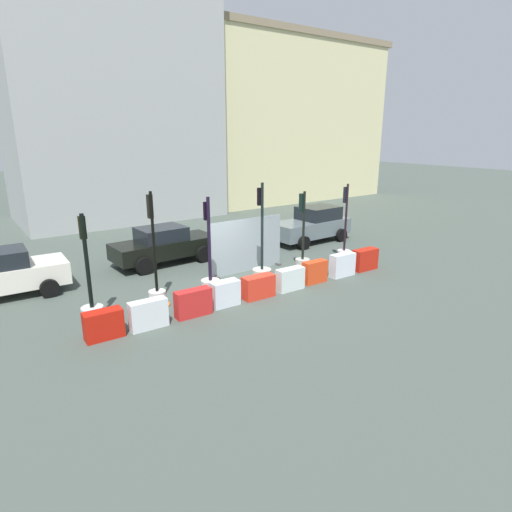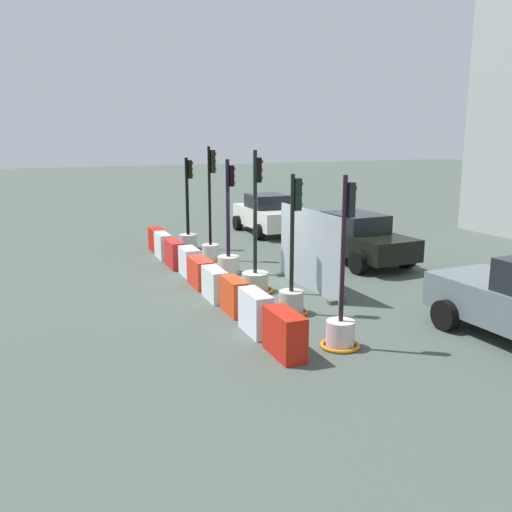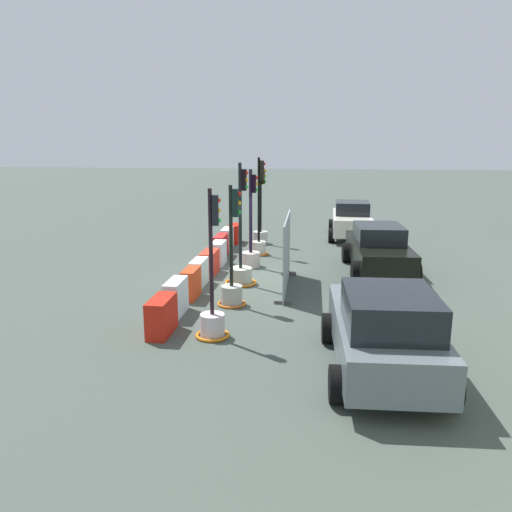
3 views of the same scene
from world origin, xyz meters
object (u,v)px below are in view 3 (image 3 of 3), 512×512
Objects in this scene: construction_barrier_0 at (234,234)px; construction_barrier_1 at (227,239)px; traffic_light_1 at (259,237)px; car_grey_saloon at (384,331)px; traffic_light_5 at (213,315)px; construction_barrier_4 at (209,263)px; construction_barrier_7 at (176,297)px; car_white_van at (352,220)px; construction_barrier_5 at (199,273)px; traffic_light_0 at (261,228)px; car_black_sedan at (379,249)px; construction_barrier_8 at (162,316)px; traffic_light_2 at (251,248)px; construction_barrier_2 at (221,246)px; construction_barrier_6 at (191,283)px; traffic_light_3 at (241,267)px; traffic_light_4 at (232,283)px; construction_barrier_3 at (218,253)px.

construction_barrier_1 is (1.26, -0.10, 0.02)m from construction_barrier_0.
traffic_light_1 reaches higher than car_grey_saloon.
construction_barrier_4 is at bearing -167.74° from traffic_light_5.
construction_barrier_7 is (9.33, -0.09, 0.05)m from construction_barrier_0.
car_white_van is at bearing 135.58° from traffic_light_1.
traffic_light_5 is 4.29m from construction_barrier_5.
car_black_sedan is (4.32, 4.49, 0.13)m from traffic_light_0.
construction_barrier_8 is at bearing -107.20° from car_grey_saloon.
construction_barrier_8 reaches higher than construction_barrier_0.
construction_barrier_7 is at bearing -14.32° from traffic_light_2.
traffic_light_2 is 1.93m from construction_barrier_2.
traffic_light_2 is 3.45× the size of construction_barrier_6.
car_grey_saloon is at bearing -1.57° from car_white_van.
traffic_light_0 is at bearing 134.22° from construction_barrier_1.
construction_barrier_5 is 0.25× the size of car_grey_saloon.
construction_barrier_1 is at bearing -179.77° from construction_barrier_8.
traffic_light_2 is 2.96× the size of construction_barrier_2.
construction_barrier_2 is 5.18m from construction_barrier_6.
traffic_light_0 is 6.29m from traffic_light_3.
car_white_van is at bearing 114.45° from traffic_light_0.
construction_barrier_4 is 1.07× the size of construction_barrier_5.
traffic_light_2 reaches higher than construction_barrier_2.
construction_barrier_7 is at bearing -11.15° from traffic_light_1.
traffic_light_3 is at bearing 164.04° from construction_barrier_8.
construction_barrier_6 is (-0.50, -1.27, -0.19)m from traffic_light_4.
car_black_sedan reaches higher than construction_barrier_8.
construction_barrier_6 is (5.18, 0.06, -0.00)m from construction_barrier_2.
car_grey_saloon is at bearing 43.15° from traffic_light_4.
traffic_light_3 is 3.39× the size of construction_barrier_1.
car_black_sedan reaches higher than construction_barrier_1.
traffic_light_5 is (8.60, -0.16, -0.15)m from traffic_light_1.
traffic_light_3 is 9.06m from car_white_van.
construction_barrier_1 is at bearing -169.35° from traffic_light_4.
car_black_sedan is at bearing 130.91° from construction_barrier_7.
construction_barrier_5 is at bearing -27.59° from traffic_light_2.
construction_barrier_2 is at bearing -135.83° from traffic_light_2.
car_grey_saloon is 14.02m from car_white_van.
construction_barrier_3 is at bearing -164.83° from traffic_light_4.
construction_barrier_1 is 1.03× the size of construction_barrier_5.
construction_barrier_8 is (1.37, 0.03, -0.02)m from construction_barrier_7.
construction_barrier_5 is (4.50, -1.41, -0.28)m from traffic_light_1.
car_grey_saloon is (8.11, 3.57, 0.20)m from traffic_light_2.
construction_barrier_8 reaches higher than construction_barrier_4.
traffic_light_4 is 0.96× the size of traffic_light_5.
construction_barrier_8 is at bearing -42.03° from car_black_sedan.
traffic_light_0 is 0.76× the size of car_grey_saloon.
construction_barrier_3 is 0.89× the size of construction_barrier_7.
traffic_light_2 is at bearing 152.41° from construction_barrier_5.
traffic_light_5 is at bearing 87.91° from construction_barrier_8.
construction_barrier_6 is 6.72m from car_black_sedan.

